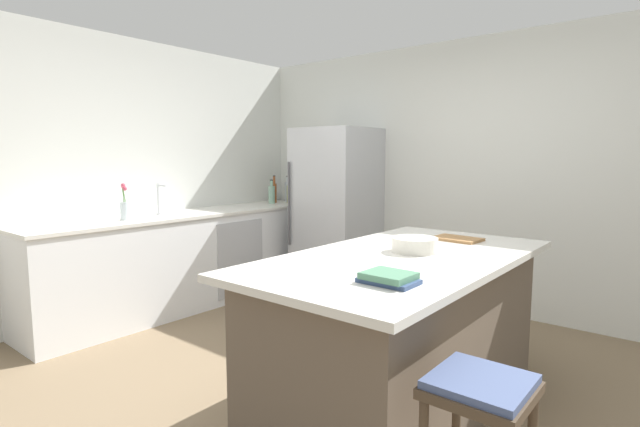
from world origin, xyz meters
name	(u,v)px	position (x,y,z in m)	size (l,w,h in m)	color
ground_plane	(314,384)	(0.00, 0.00, 0.00)	(7.20, 7.20, 0.00)	#7A664C
wall_rear	(460,175)	(0.00, 2.25, 1.30)	(6.00, 0.10, 2.60)	silver
wall_left	(116,176)	(-2.45, 0.00, 1.30)	(0.10, 6.00, 2.60)	silver
counter_run_left	(190,258)	(-2.08, 0.53, 0.47)	(0.68, 3.17, 0.93)	white
kitchen_island	(401,330)	(0.57, 0.12, 0.46)	(1.10, 2.07, 0.92)	brown
refrigerator	(336,211)	(-1.22, 1.84, 0.89)	(0.77, 0.76, 1.79)	#B7BABF
bar_stool	(479,410)	(1.32, -0.62, 0.55)	(0.36, 0.36, 0.68)	#473828
sink_faucet	(159,198)	(-2.12, 0.25, 1.09)	(0.15, 0.05, 0.30)	silver
flower_vase	(125,208)	(-2.02, -0.16, 1.04)	(0.08, 0.08, 0.32)	silver
soda_bottle	(288,191)	(-2.10, 2.00, 1.06)	(0.07, 0.07, 0.32)	silver
olive_oil_bottle	(289,194)	(-1.98, 1.91, 1.04)	(0.06, 0.06, 0.28)	olive
vinegar_bottle	(274,192)	(-2.14, 1.81, 1.06)	(0.06, 0.06, 0.33)	#994C23
gin_bottle	(272,194)	(-2.09, 1.72, 1.05)	(0.08, 0.08, 0.28)	#8CB79E
cookbook_stack	(389,278)	(0.83, -0.46, 0.94)	(0.26, 0.19, 0.05)	#334770
mixing_bowl	(415,245)	(0.58, 0.25, 0.96)	(0.27, 0.27, 0.09)	silver
cutting_board	(457,239)	(0.61, 0.80, 0.93)	(0.32, 0.23, 0.02)	#9E7042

